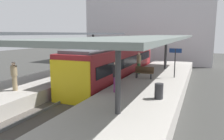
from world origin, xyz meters
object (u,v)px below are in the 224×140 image
object	(u,v)px
litter_bin	(159,91)
passenger_near_bench	(139,63)
commuter_train	(117,63)
platform_bench	(144,72)
platform_sign	(175,56)
passenger_far_end	(14,76)
passenger_mid_platform	(116,76)

from	to	relation	value
litter_bin	passenger_near_bench	size ratio (longest dim) A/B	0.45
commuter_train	platform_bench	xyz separation A→B (m)	(3.02, -2.10, -0.26)
platform_sign	litter_bin	distance (m)	6.06
litter_bin	passenger_far_end	xyz separation A→B (m)	(-8.11, -1.56, 0.48)
platform_sign	litter_bin	xyz separation A→B (m)	(-0.09, -5.93, -1.22)
passenger_near_bench	passenger_mid_platform	world-z (taller)	passenger_near_bench
platform_bench	passenger_far_end	distance (m)	8.86
litter_bin	passenger_mid_platform	xyz separation A→B (m)	(-2.50, 0.38, 0.52)
commuter_train	passenger_near_bench	bearing A→B (deg)	-12.90
platform_bench	platform_sign	world-z (taller)	platform_sign
platform_bench	litter_bin	size ratio (longest dim) A/B	1.75
platform_bench	passenger_mid_platform	size ratio (longest dim) A/B	0.80
commuter_train	platform_sign	xyz separation A→B (m)	(5.09, -0.99, 0.90)
platform_bench	platform_sign	distance (m)	2.62
litter_bin	passenger_far_end	bearing A→B (deg)	-169.15
commuter_train	passenger_far_end	bearing A→B (deg)	-110.19
passenger_near_bench	passenger_mid_platform	bearing A→B (deg)	-86.86
commuter_train	passenger_mid_platform	distance (m)	7.01
passenger_mid_platform	passenger_near_bench	bearing A→B (deg)	93.14
commuter_train	passenger_near_bench	distance (m)	2.22
litter_bin	passenger_far_end	distance (m)	8.28
commuter_train	passenger_far_end	distance (m)	9.03
platform_bench	litter_bin	distance (m)	5.21
platform_sign	litter_bin	size ratio (longest dim) A/B	2.76
passenger_near_bench	passenger_mid_platform	size ratio (longest dim) A/B	1.01
passenger_mid_platform	commuter_train	bearing A→B (deg)	110.83
passenger_far_end	passenger_mid_platform	bearing A→B (deg)	18.99
passenger_far_end	platform_sign	bearing A→B (deg)	42.38
platform_bench	passenger_near_bench	xyz separation A→B (m)	(-0.86, 1.61, 0.46)
passenger_near_bench	platform_bench	bearing A→B (deg)	-61.82
platform_sign	passenger_far_end	bearing A→B (deg)	-137.62
commuter_train	platform_sign	size ratio (longest dim) A/B	6.77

